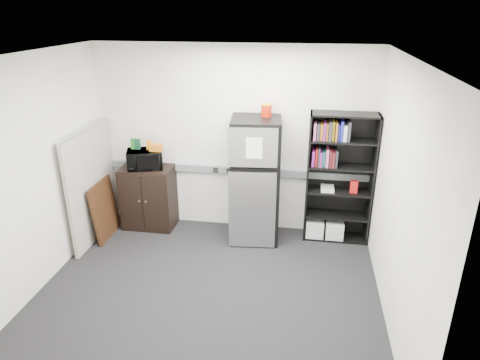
{
  "coord_description": "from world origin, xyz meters",
  "views": [
    {
      "loc": [
        1.03,
        -4.07,
        3.15
      ],
      "look_at": [
        0.24,
        0.9,
        1.09
      ],
      "focal_mm": 32.0,
      "sensor_mm": 36.0,
      "label": 1
    }
  ],
  "objects_px": {
    "bookshelf": "(338,176)",
    "microwave": "(145,159)",
    "cubicle_partition": "(92,185)",
    "cabinet": "(149,197)",
    "refrigerator": "(255,180)"
  },
  "relations": [
    {
      "from": "cubicle_partition",
      "to": "microwave",
      "type": "bearing_deg",
      "value": 31.89
    },
    {
      "from": "refrigerator",
      "to": "cubicle_partition",
      "type": "bearing_deg",
      "value": -176.85
    },
    {
      "from": "bookshelf",
      "to": "cubicle_partition",
      "type": "bearing_deg",
      "value": -171.87
    },
    {
      "from": "cabinet",
      "to": "refrigerator",
      "type": "bearing_deg",
      "value": -2.82
    },
    {
      "from": "bookshelf",
      "to": "cabinet",
      "type": "relative_size",
      "value": 1.94
    },
    {
      "from": "microwave",
      "to": "refrigerator",
      "type": "bearing_deg",
      "value": -20.58
    },
    {
      "from": "bookshelf",
      "to": "cabinet",
      "type": "bearing_deg",
      "value": -178.64
    },
    {
      "from": "cubicle_partition",
      "to": "microwave",
      "type": "distance_m",
      "value": 0.82
    },
    {
      "from": "cabinet",
      "to": "microwave",
      "type": "height_order",
      "value": "microwave"
    },
    {
      "from": "cubicle_partition",
      "to": "refrigerator",
      "type": "bearing_deg",
      "value": 8.52
    },
    {
      "from": "bookshelf",
      "to": "refrigerator",
      "type": "height_order",
      "value": "bookshelf"
    },
    {
      "from": "cabinet",
      "to": "refrigerator",
      "type": "relative_size",
      "value": 0.54
    },
    {
      "from": "cubicle_partition",
      "to": "microwave",
      "type": "height_order",
      "value": "cubicle_partition"
    },
    {
      "from": "cabinet",
      "to": "microwave",
      "type": "xyz_separation_m",
      "value": [
        0.0,
        -0.02,
        0.61
      ]
    },
    {
      "from": "bookshelf",
      "to": "microwave",
      "type": "distance_m",
      "value": 2.76
    }
  ]
}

